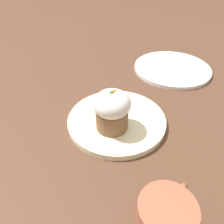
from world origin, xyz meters
TOP-DOWN VIEW (x-y plane):
  - ground_plane at (0.00, 0.00)m, footprint 4.00×4.00m
  - dessert_plate at (0.00, 0.00)m, footprint 0.26×0.26m
  - carrot_cake at (-0.03, -0.01)m, footprint 0.09×0.09m
  - spoon at (0.00, 0.02)m, footprint 0.12×0.09m
  - coffee_cup at (-0.17, -0.23)m, footprint 0.12×0.09m
  - side_plate at (0.35, 0.02)m, footprint 0.27×0.27m

SIDE VIEW (x-z plane):
  - ground_plane at x=0.00m, z-range 0.00..0.00m
  - side_plate at x=0.35m, z-range 0.00..0.01m
  - dessert_plate at x=0.00m, z-range 0.00..0.02m
  - spoon at x=0.00m, z-range 0.02..0.02m
  - coffee_cup at x=-0.17m, z-range 0.00..0.09m
  - carrot_cake at x=-0.03m, z-range 0.02..0.12m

